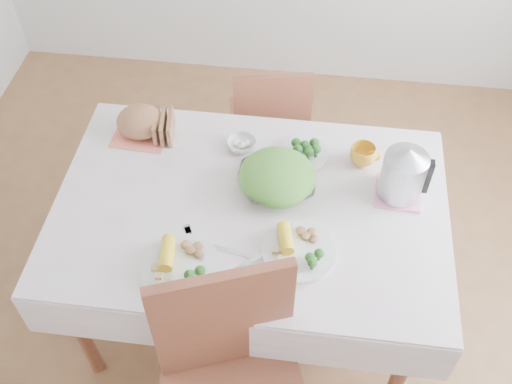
# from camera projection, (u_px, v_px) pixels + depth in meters

# --- Properties ---
(floor) EXTENTS (3.60, 3.60, 0.00)m
(floor) POSITION_uv_depth(u_px,v_px,m) (251.00, 306.00, 2.86)
(floor) COLOR brown
(floor) RESTS_ON ground
(dining_table) EXTENTS (1.40, 0.90, 0.75)m
(dining_table) POSITION_uv_depth(u_px,v_px,m) (251.00, 262.00, 2.58)
(dining_table) COLOR brown
(dining_table) RESTS_ON floor
(tablecloth) EXTENTS (1.50, 1.00, 0.01)m
(tablecloth) POSITION_uv_depth(u_px,v_px,m) (250.00, 206.00, 2.29)
(tablecloth) COLOR white
(tablecloth) RESTS_ON dining_table
(chair_far) EXTENTS (0.46, 0.46, 0.85)m
(chair_far) POSITION_uv_depth(u_px,v_px,m) (268.00, 115.00, 3.06)
(chair_far) COLOR brown
(chair_far) RESTS_ON floor
(salad_bowl) EXTENTS (0.35, 0.35, 0.07)m
(salad_bowl) POSITION_uv_depth(u_px,v_px,m) (277.00, 182.00, 2.31)
(salad_bowl) COLOR white
(salad_bowl) RESTS_ON tablecloth
(dinner_plate_left) EXTENTS (0.35, 0.35, 0.02)m
(dinner_plate_left) POSITION_uv_depth(u_px,v_px,m) (182.00, 269.00, 2.08)
(dinner_plate_left) COLOR white
(dinner_plate_left) RESTS_ON tablecloth
(dinner_plate_right) EXTENTS (0.30, 0.30, 0.02)m
(dinner_plate_right) POSITION_uv_depth(u_px,v_px,m) (299.00, 252.00, 2.13)
(dinner_plate_right) COLOR white
(dinner_plate_right) RESTS_ON tablecloth
(broccoli_plate) EXTENTS (0.22, 0.22, 0.02)m
(broccoli_plate) POSITION_uv_depth(u_px,v_px,m) (304.00, 154.00, 2.45)
(broccoli_plate) COLOR beige
(broccoli_plate) RESTS_ON tablecloth
(napkin) EXTENTS (0.24, 0.24, 0.00)m
(napkin) POSITION_uv_depth(u_px,v_px,m) (142.00, 132.00, 2.54)
(napkin) COLOR #E96F57
(napkin) RESTS_ON tablecloth
(bread_loaf) EXTENTS (0.20, 0.19, 0.12)m
(bread_loaf) POSITION_uv_depth(u_px,v_px,m) (140.00, 122.00, 2.50)
(bread_loaf) COLOR brown
(bread_loaf) RESTS_ON napkin
(fruit_bowl) EXTENTS (0.14, 0.14, 0.04)m
(fruit_bowl) POSITION_uv_depth(u_px,v_px,m) (242.00, 144.00, 2.47)
(fruit_bowl) COLOR white
(fruit_bowl) RESTS_ON tablecloth
(yellow_mug) EXTENTS (0.11, 0.11, 0.08)m
(yellow_mug) POSITION_uv_depth(u_px,v_px,m) (363.00, 155.00, 2.40)
(yellow_mug) COLOR gold
(yellow_mug) RESTS_ON tablecloth
(pink_tray) EXTENTS (0.18, 0.18, 0.01)m
(pink_tray) POSITION_uv_depth(u_px,v_px,m) (398.00, 193.00, 2.31)
(pink_tray) COLOR pink
(pink_tray) RESTS_ON tablecloth
(electric_kettle) EXTENTS (0.18, 0.18, 0.23)m
(electric_kettle) POSITION_uv_depth(u_px,v_px,m) (403.00, 173.00, 2.23)
(electric_kettle) COLOR #B2B5BA
(electric_kettle) RESTS_ON pink_tray
(fork_left) EXTENTS (0.10, 0.19, 0.00)m
(fork_left) POSITION_uv_depth(u_px,v_px,m) (193.00, 248.00, 2.15)
(fork_left) COLOR silver
(fork_left) RESTS_ON tablecloth
(fork_right) EXTENTS (0.15, 0.15, 0.00)m
(fork_right) POSITION_uv_depth(u_px,v_px,m) (252.00, 260.00, 2.12)
(fork_right) COLOR silver
(fork_right) RESTS_ON tablecloth
(knife) EXTENTS (0.18, 0.05, 0.00)m
(knife) POSITION_uv_depth(u_px,v_px,m) (228.00, 250.00, 2.15)
(knife) COLOR silver
(knife) RESTS_ON tablecloth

